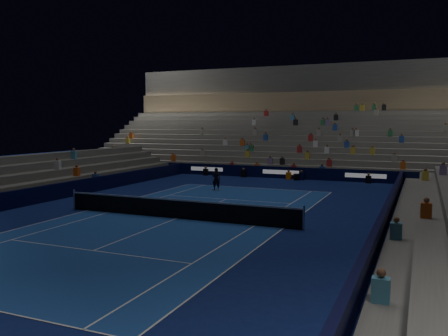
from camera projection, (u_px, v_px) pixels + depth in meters
ground at (177, 219)px, 23.21m from camera, size 90.00×90.00×0.00m
court_surface at (177, 219)px, 23.21m from camera, size 10.97×23.77×0.01m
sponsor_barrier_far at (281, 173)px, 40.09m from camera, size 44.00×0.25×1.00m
sponsor_barrier_east at (382, 225)px, 19.37m from camera, size 0.25×37.00×1.00m
sponsor_barrier_west at (29, 197)px, 26.95m from camera, size 0.25×37.00×1.00m
grandstand_main at (307, 136)px, 48.42m from camera, size 44.00×15.20×11.20m
tennis_net at (177, 209)px, 23.16m from camera, size 12.90×0.10×1.10m
tennis_player at (216, 179)px, 32.89m from camera, size 0.65×0.50×1.60m
broadcast_camera at (296, 177)px, 38.81m from camera, size 0.55×0.91×0.53m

